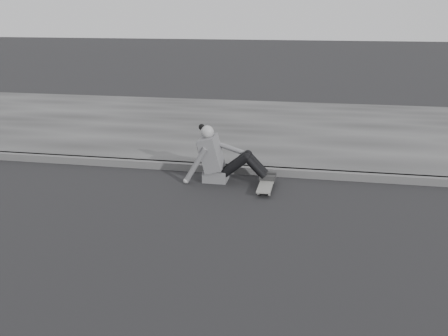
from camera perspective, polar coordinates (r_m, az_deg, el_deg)
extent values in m
plane|color=black|center=(5.57, 14.41, -9.74)|extent=(80.00, 80.00, 0.00)
cube|color=#4F4F4F|center=(7.93, 13.51, -0.85)|extent=(24.00, 0.16, 0.12)
cube|color=#3B3B3B|center=(10.84, 12.95, 4.13)|extent=(24.00, 6.00, 0.12)
cylinder|color=#AAAAA5|center=(7.09, 3.98, -2.90)|extent=(0.03, 0.05, 0.05)
cylinder|color=#AAAAA5|center=(7.07, 5.18, -2.98)|extent=(0.03, 0.05, 0.05)
cylinder|color=#AAAAA5|center=(7.57, 4.46, -1.55)|extent=(0.03, 0.05, 0.05)
cylinder|color=#AAAAA5|center=(7.56, 5.59, -1.61)|extent=(0.03, 0.05, 0.05)
cube|color=#2F2F31|center=(7.07, 4.59, -2.73)|extent=(0.16, 0.04, 0.03)
cube|color=#2F2F31|center=(7.56, 5.03, -1.38)|extent=(0.16, 0.04, 0.03)
cube|color=slate|center=(7.31, 4.82, -1.85)|extent=(0.20, 0.78, 0.02)
cube|color=#5A5A5D|center=(7.65, -0.93, -0.79)|extent=(0.36, 0.34, 0.18)
cube|color=#5A5A5D|center=(7.57, -1.46, 1.68)|extent=(0.37, 0.40, 0.57)
cube|color=#5A5A5D|center=(7.56, -2.43, 2.61)|extent=(0.14, 0.30, 0.20)
cylinder|color=#969696|center=(7.51, -1.85, 3.46)|extent=(0.09, 0.09, 0.08)
sphere|color=#969696|center=(7.50, -1.93, 4.13)|extent=(0.20, 0.20, 0.20)
sphere|color=black|center=(7.52, -2.58, 4.71)|extent=(0.09, 0.09, 0.09)
cylinder|color=black|center=(7.45, 1.29, 0.27)|extent=(0.43, 0.13, 0.39)
cylinder|color=black|center=(7.62, 1.52, 0.67)|extent=(0.43, 0.13, 0.39)
cylinder|color=black|center=(7.41, 3.58, 0.10)|extent=(0.35, 0.11, 0.36)
cylinder|color=black|center=(7.58, 3.75, 0.50)|extent=(0.35, 0.11, 0.36)
sphere|color=black|center=(7.39, 2.56, 1.20)|extent=(0.13, 0.13, 0.13)
sphere|color=black|center=(7.56, 2.76, 1.58)|extent=(0.13, 0.13, 0.13)
cube|color=#292929|center=(7.44, 4.97, -1.13)|extent=(0.24, 0.08, 0.07)
cube|color=#292929|center=(7.61, 5.11, -0.70)|extent=(0.24, 0.08, 0.07)
cylinder|color=#5A5A5D|center=(7.46, -3.30, 0.29)|extent=(0.38, 0.08, 0.58)
sphere|color=#969696|center=(7.56, -4.39, -1.48)|extent=(0.08, 0.08, 0.08)
cylinder|color=#5A5A5D|center=(7.66, 0.54, 2.34)|extent=(0.48, 0.08, 0.21)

